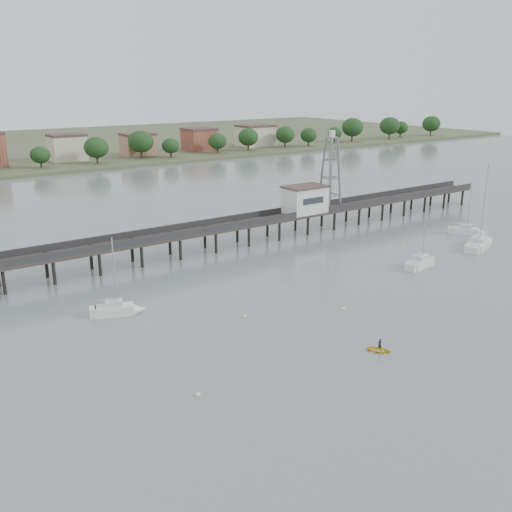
{
  "coord_description": "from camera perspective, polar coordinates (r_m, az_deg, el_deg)",
  "views": [
    {
      "loc": [
        -45.83,
        -23.57,
        28.85
      ],
      "look_at": [
        0.6,
        42.0,
        4.0
      ],
      "focal_mm": 40.0,
      "sensor_mm": 36.0,
      "label": 1
    }
  ],
  "objects": [
    {
      "name": "sailboat_e",
      "position": [
        118.6,
        20.59,
        2.32
      ],
      "size": [
        5.81,
        6.34,
        11.18
      ],
      "rotation": [
        0.0,
        0.0,
        -0.87
      ],
      "color": "white",
      "rests_on": "ground"
    },
    {
      "name": "lattice_tower",
      "position": [
        115.23,
        7.46,
        8.18
      ],
      "size": [
        3.2,
        3.2,
        15.5
      ],
      "color": "slate",
      "rests_on": "ground"
    },
    {
      "name": "sailboat_c",
      "position": [
        96.39,
        16.44,
        -0.55
      ],
      "size": [
        7.5,
        3.34,
        12.06
      ],
      "rotation": [
        0.0,
        0.0,
        0.17
      ],
      "color": "white",
      "rests_on": "ground"
    },
    {
      "name": "sailboat_b",
      "position": [
        75.47,
        -13.31,
        -5.24
      ],
      "size": [
        6.62,
        4.03,
        10.73
      ],
      "rotation": [
        0.0,
        0.0,
        -0.37
      ],
      "color": "white",
      "rests_on": "ground"
    },
    {
      "name": "pier_building",
      "position": [
        111.77,
        4.9,
        5.68
      ],
      "size": [
        8.4,
        5.4,
        5.3
      ],
      "color": "silver",
      "rests_on": "ground"
    },
    {
      "name": "yellow_dinghy",
      "position": [
        65.64,
        12.22,
        -9.31
      ],
      "size": [
        1.79,
        1.46,
        2.53
      ],
      "primitive_type": "imported",
      "rotation": [
        0.0,
        0.0,
        0.6
      ],
      "color": "yellow",
      "rests_on": "ground"
    },
    {
      "name": "sailboat_d",
      "position": [
        111.42,
        21.59,
        1.28
      ],
      "size": [
        10.37,
        6.03,
        16.3
      ],
      "rotation": [
        0.0,
        0.0,
        0.34
      ],
      "color": "white",
      "rests_on": "ground"
    },
    {
      "name": "pier",
      "position": [
        98.55,
        -6.35,
        2.35
      ],
      "size": [
        150.0,
        5.0,
        5.5
      ],
      "color": "#2D2823",
      "rests_on": "ground"
    },
    {
      "name": "dinghy_occupant",
      "position": [
        65.64,
        12.22,
        -9.31
      ],
      "size": [
        0.79,
        1.37,
        0.31
      ],
      "primitive_type": "imported",
      "rotation": [
        0.0,
        0.0,
        2.88
      ],
      "color": "black",
      "rests_on": "ground"
    },
    {
      "name": "mooring_buoys",
      "position": [
        71.8,
        0.78,
        -6.44
      ],
      "size": [
        74.35,
        23.51,
        0.39
      ],
      "color": "beige",
      "rests_on": "ground"
    }
  ]
}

